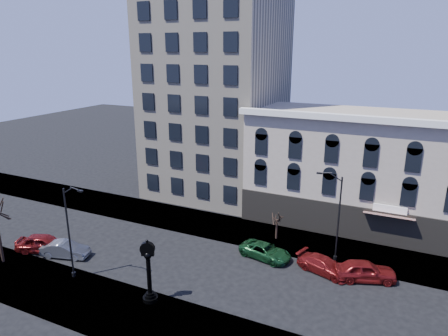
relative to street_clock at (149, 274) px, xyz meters
The scene contains 14 objects.
ground 6.55m from the street_clock, 95.57° to the left, with size 160.00×160.00×0.00m, color black.
sidewalk_far 14.27m from the street_clock, 92.41° to the left, with size 160.00×6.00×0.12m, color gray.
sidewalk_near 3.09m from the street_clock, 107.00° to the right, with size 160.00×6.00×0.12m, color gray.
cream_tower 30.88m from the street_clock, 105.04° to the left, with size 15.90×15.40×42.50m.
victorian_row 25.00m from the street_clock, 62.54° to the left, with size 22.60×11.19×12.50m.
street_clock is the anchor object (origin of this frame).
street_lamp_near 8.13m from the street_clock, behind, with size 2.13×0.42×8.23m.
street_lamp_far 16.70m from the street_clock, 47.74° to the left, with size 2.14×0.47×8.29m.
bare_tree_far 14.88m from the street_clock, 68.73° to the left, with size 1.90×1.90×3.25m.
car_near_a 13.96m from the street_clock, behind, with size 1.98×4.92×1.68m, color maroon.
car_near_b 11.39m from the street_clock, 167.96° to the left, with size 1.52×4.37×1.44m, color #595B60.
car_far_a 11.54m from the street_clock, 60.44° to the left, with size 2.21×4.79×1.33m, color #143F1E.
car_far_b 14.74m from the street_clock, 41.45° to the left, with size 1.91×4.71×1.37m, color maroon.
car_far_c 17.47m from the street_clock, 35.02° to the left, with size 2.00×4.98×1.70m, color maroon.
Camera 1 is at (16.65, -27.21, 18.33)m, focal length 32.00 mm.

